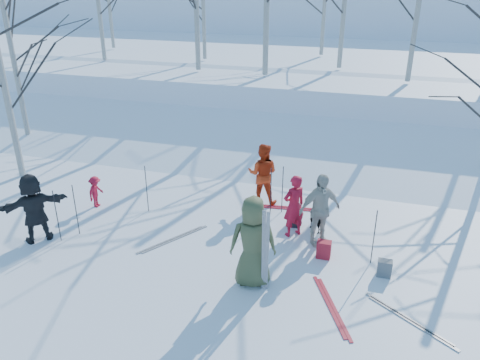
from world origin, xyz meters
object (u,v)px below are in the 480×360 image
(skier_red_north, at_px, (294,206))
(dog, at_px, (318,221))
(skier_redor_behind, at_px, (263,174))
(backpack_red, at_px, (324,250))
(skier_cream_east, at_px, (320,210))
(skier_grey_west, at_px, (34,208))
(backpack_grey, at_px, (384,268))
(skier_olive_center, at_px, (253,242))
(skier_red_seated, at_px, (96,192))
(backpack_dark, at_px, (294,219))

(skier_red_north, height_order, dog, skier_red_north)
(skier_redor_behind, xyz_separation_m, backpack_red, (2.04, -2.34, -0.66))
(skier_cream_east, bearing_deg, dog, 60.49)
(skier_grey_west, xyz_separation_m, backpack_grey, (8.09, 0.88, -0.68))
(skier_olive_center, distance_m, backpack_red, 2.06)
(skier_red_seated, distance_m, backpack_red, 6.44)
(skier_redor_behind, bearing_deg, skier_red_north, 123.83)
(backpack_grey, height_order, backpack_dark, backpack_dark)
(backpack_red, height_order, backpack_dark, backpack_red)
(skier_grey_west, bearing_deg, skier_redor_behind, 171.63)
(skier_grey_west, xyz_separation_m, backpack_dark, (5.83, 2.47, -0.67))
(skier_olive_center, relative_size, skier_red_north, 1.23)
(skier_red_north, relative_size, skier_cream_east, 0.89)
(skier_grey_west, xyz_separation_m, backpack_red, (6.75, 1.22, -0.66))
(skier_olive_center, bearing_deg, backpack_grey, -173.56)
(skier_redor_behind, distance_m, backpack_red, 3.17)
(backpack_grey, bearing_deg, skier_cream_east, 149.56)
(skier_olive_center, distance_m, skier_redor_behind, 3.80)
(backpack_grey, xyz_separation_m, backpack_dark, (-2.26, 1.59, 0.01))
(skier_cream_east, relative_size, dog, 2.94)
(skier_grey_west, bearing_deg, backpack_dark, 157.56)
(skier_red_north, bearing_deg, skier_cream_east, 119.48)
(skier_olive_center, relative_size, backpack_red, 4.72)
(skier_olive_center, xyz_separation_m, backpack_red, (1.30, 1.39, -0.78))
(skier_redor_behind, relative_size, dog, 2.85)
(skier_grey_west, bearing_deg, backpack_red, 144.79)
(skier_grey_west, bearing_deg, skier_cream_east, 150.00)
(dog, distance_m, backpack_red, 1.25)
(skier_redor_behind, distance_m, skier_grey_west, 5.90)
(skier_red_seated, relative_size, backpack_dark, 2.24)
(skier_grey_west, height_order, backpack_dark, skier_grey_west)
(backpack_dark, bearing_deg, skier_olive_center, -98.33)
(skier_olive_center, distance_m, dog, 2.87)
(skier_red_north, height_order, skier_redor_behind, skier_redor_behind)
(skier_red_north, bearing_deg, skier_redor_behind, -94.85)
(skier_red_north, relative_size, backpack_grey, 4.23)
(skier_red_north, xyz_separation_m, skier_cream_east, (0.65, -0.21, 0.10))
(dog, bearing_deg, skier_red_seated, -43.23)
(skier_olive_center, relative_size, backpack_dark, 4.96)
(skier_olive_center, xyz_separation_m, skier_red_north, (0.44, 2.19, -0.19))
(skier_cream_east, xyz_separation_m, backpack_dark, (-0.69, 0.67, -0.70))
(skier_redor_behind, bearing_deg, backpack_grey, 138.21)
(backpack_dark, bearing_deg, skier_red_seated, -174.79)
(skier_red_north, relative_size, skier_redor_behind, 0.92)
(skier_red_north, relative_size, skier_red_seated, 1.79)
(skier_red_seated, bearing_deg, skier_red_north, -89.51)
(skier_redor_behind, height_order, skier_grey_west, skier_redor_behind)
(skier_grey_west, bearing_deg, skier_red_north, 153.49)
(skier_red_seated, height_order, backpack_red, skier_red_seated)
(skier_red_north, height_order, backpack_grey, skier_red_north)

